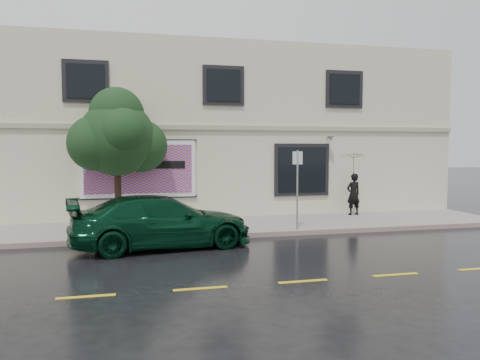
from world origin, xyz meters
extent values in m
plane|color=black|center=(0.00, 0.00, 0.00)|extent=(90.00, 90.00, 0.00)
cube|color=#999591|center=(0.00, 3.25, 0.07)|extent=(20.00, 3.50, 0.15)
cube|color=gray|center=(0.00, 1.50, 0.07)|extent=(20.00, 0.18, 0.16)
cube|color=gold|center=(0.00, -3.50, 0.01)|extent=(19.00, 0.12, 0.01)
cube|color=beige|center=(0.00, 9.00, 3.50)|extent=(20.00, 8.00, 7.00)
cube|color=#9E9984|center=(0.00, 4.96, 3.60)|extent=(20.00, 0.12, 0.18)
cube|color=black|center=(3.20, 4.96, 1.95)|extent=(2.30, 0.10, 2.10)
cube|color=black|center=(3.20, 4.90, 1.95)|extent=(2.00, 0.05, 1.80)
cube|color=black|center=(-5.00, 4.90, 5.20)|extent=(1.30, 0.05, 1.20)
cube|color=black|center=(0.00, 4.90, 5.20)|extent=(1.30, 0.05, 1.20)
cube|color=black|center=(5.00, 4.90, 5.20)|extent=(1.30, 0.05, 1.20)
cube|color=white|center=(-3.20, 4.93, 2.05)|extent=(4.20, 0.06, 2.10)
cube|color=orange|center=(-3.20, 4.89, 2.05)|extent=(3.90, 0.04, 1.80)
cube|color=black|center=(-3.20, 4.96, 1.00)|extent=(4.30, 0.10, 0.10)
cube|color=black|center=(-3.20, 4.96, 3.10)|extent=(4.30, 0.10, 0.10)
cube|color=black|center=(-3.20, 4.86, 2.20)|extent=(3.40, 0.02, 0.28)
imported|color=black|center=(-2.67, 0.64, 0.74)|extent=(5.36, 2.90, 1.49)
imported|color=black|center=(5.16, 4.31, 0.98)|extent=(0.66, 0.48, 1.66)
imported|color=black|center=(5.16, 4.31, 2.21)|extent=(1.20, 1.20, 0.81)
cylinder|color=#332016|center=(-3.93, 3.94, 1.21)|extent=(0.23, 0.23, 2.13)
sphere|color=black|center=(-3.93, 3.94, 3.17)|extent=(2.59, 2.59, 2.59)
cylinder|color=silver|center=(-1.55, 1.80, 0.19)|extent=(0.29, 0.29, 0.08)
cylinder|color=silver|center=(-1.55, 1.80, 0.49)|extent=(0.21, 0.21, 0.53)
sphere|color=silver|center=(-1.55, 1.80, 0.79)|extent=(0.21, 0.21, 0.21)
cylinder|color=silver|center=(-1.55, 1.80, 0.51)|extent=(0.31, 0.10, 0.10)
cylinder|color=#989CA0|center=(1.80, 1.70, 1.45)|extent=(0.06, 0.06, 2.61)
cube|color=silver|center=(1.80, 1.70, 2.50)|extent=(0.30, 0.14, 0.42)
camera|label=1|loc=(-3.58, -12.67, 2.85)|focal=35.00mm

